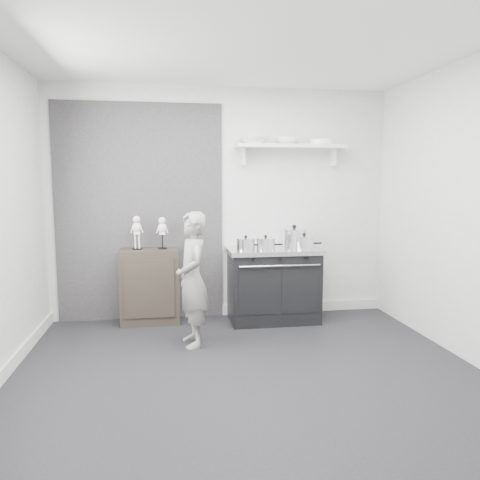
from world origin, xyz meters
name	(u,v)px	position (x,y,z in m)	size (l,w,h in m)	color
ground	(247,373)	(0.00, 0.00, 0.00)	(4.00, 4.00, 0.00)	black
room_shell	(234,178)	(-0.09, 0.15, 1.64)	(4.02, 3.62, 2.71)	beige
wall_shelf	(291,147)	(0.80, 1.68, 2.01)	(1.30, 0.26, 0.24)	silver
stove	(273,284)	(0.56, 1.48, 0.43)	(1.06, 0.66, 0.85)	black
side_cabinet	(150,286)	(-0.85, 1.61, 0.43)	(0.66, 0.38, 0.85)	black
child	(192,279)	(-0.41, 0.78, 0.66)	(0.48, 0.32, 1.32)	gray
pot_front_left	(246,244)	(0.21, 1.35, 0.92)	(0.29, 0.21, 0.17)	silver
pot_back_right	(294,237)	(0.83, 1.59, 0.95)	(0.38, 0.29, 0.25)	silver
pot_front_right	(304,243)	(0.87, 1.32, 0.93)	(0.32, 0.23, 0.19)	silver
pot_front_center	(266,244)	(0.44, 1.35, 0.92)	(0.30, 0.21, 0.17)	silver
skeleton_full	(137,230)	(-0.98, 1.61, 1.07)	(0.12, 0.08, 0.43)	white
skeleton_torso	(162,231)	(-0.70, 1.61, 1.06)	(0.12, 0.07, 0.42)	white
bowl_large	(254,141)	(0.36, 1.67, 2.08)	(0.32, 0.32, 0.08)	white
bowl_small	(288,141)	(0.76, 1.67, 2.08)	(0.26, 0.26, 0.08)	white
plate_stack	(322,142)	(1.18, 1.67, 2.07)	(0.28, 0.28, 0.06)	white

